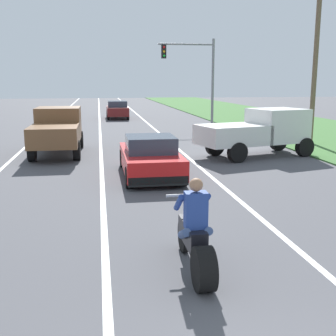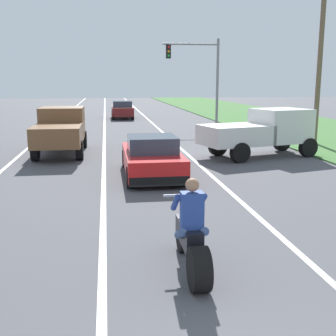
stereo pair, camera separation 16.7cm
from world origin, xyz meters
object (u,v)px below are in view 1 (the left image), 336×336
pickup_truck_left_lane_brown (57,129)px  sports_car_red (150,158)px  motorcycle_with_rider (195,239)px  traffic_light_mast_near (197,69)px  pickup_truck_right_shoulder_white (259,130)px  distant_car_far_ahead (117,109)px

pickup_truck_left_lane_brown → sports_car_red: bearing=-55.4°
motorcycle_with_rider → traffic_light_mast_near: (5.28, 23.15, 3.36)m
sports_car_red → traffic_light_mast_near: traffic_light_mast_near is taller
motorcycle_with_rider → pickup_truck_left_lane_brown: size_ratio=0.46×
pickup_truck_right_shoulder_white → distant_car_far_ahead: size_ratio=1.29×
pickup_truck_left_lane_brown → traffic_light_mast_near: (8.57, 10.68, 2.85)m
motorcycle_with_rider → pickup_truck_right_shoulder_white: pickup_truck_right_shoulder_white is taller
motorcycle_with_rider → traffic_light_mast_near: traffic_light_mast_near is taller
pickup_truck_right_shoulder_white → distant_car_far_ahead: pickup_truck_right_shoulder_white is taller
pickup_truck_left_lane_brown → pickup_truck_right_shoulder_white: bearing=-12.5°
traffic_light_mast_near → motorcycle_with_rider: bearing=-102.9°
sports_car_red → traffic_light_mast_near: bearing=71.9°
motorcycle_with_rider → traffic_light_mast_near: 23.98m
traffic_light_mast_near → pickup_truck_left_lane_brown: bearing=-128.8°
pickup_truck_right_shoulder_white → motorcycle_with_rider: bearing=-115.9°
pickup_truck_left_lane_brown → traffic_light_mast_near: bearing=51.2°
sports_car_red → pickup_truck_right_shoulder_white: 5.91m
motorcycle_with_rider → pickup_truck_right_shoulder_white: size_ratio=0.43×
distant_car_far_ahead → pickup_truck_right_shoulder_white: bearing=-75.5°
motorcycle_with_rider → pickup_truck_left_lane_brown: (-3.29, 12.47, 0.51)m
distant_car_far_ahead → pickup_truck_left_lane_brown: bearing=-100.7°
motorcycle_with_rider → sports_car_red: bearing=88.9°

